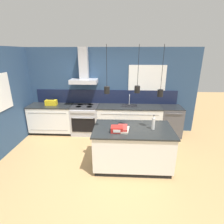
{
  "coord_description": "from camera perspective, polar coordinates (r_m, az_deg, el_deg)",
  "views": [
    {
      "loc": [
        0.46,
        -3.36,
        2.47
      ],
      "look_at": [
        0.25,
        0.73,
        1.05
      ],
      "focal_mm": 28.0,
      "sensor_mm": 36.0,
      "label": 1
    }
  ],
  "objects": [
    {
      "name": "bottle_on_island",
      "position": [
        3.78,
        13.35,
        -3.59
      ],
      "size": [
        0.07,
        0.07,
        0.32
      ],
      "color": "silver",
      "rests_on": "kitchen_island"
    },
    {
      "name": "yellow_toolbox",
      "position": [
        5.67,
        -19.25,
        2.92
      ],
      "size": [
        0.34,
        0.18,
        0.19
      ],
      "color": "gold",
      "rests_on": "counter_run_left"
    },
    {
      "name": "counter_run_sink",
      "position": [
        5.44,
        5.55,
        -2.64
      ],
      "size": [
        1.93,
        0.64,
        1.24
      ],
      "color": "black",
      "rests_on": "ground_plane"
    },
    {
      "name": "book_stack",
      "position": [
        3.66,
        3.61,
        -5.48
      ],
      "size": [
        0.27,
        0.35,
        0.08
      ],
      "color": "beige",
      "rests_on": "kitchen_island"
    },
    {
      "name": "wall_left",
      "position": [
        5.11,
        -31.63,
        3.08
      ],
      "size": [
        0.08,
        3.8,
        2.6
      ],
      "color": "navy",
      "rests_on": "ground_plane"
    },
    {
      "name": "kitchen_island",
      "position": [
        3.99,
        6.64,
        -11.23
      ],
      "size": [
        1.7,
        0.99,
        0.91
      ],
      "color": "black",
      "rests_on": "ground_plane"
    },
    {
      "name": "counter_run_left",
      "position": [
        5.85,
        -19.0,
        -2.06
      ],
      "size": [
        1.34,
        0.64,
        0.91
      ],
      "color": "black",
      "rests_on": "ground_plane"
    },
    {
      "name": "oven_range",
      "position": [
        5.54,
        -8.7,
        -2.44
      ],
      "size": [
        0.81,
        0.66,
        0.91
      ],
      "color": "#B5B5BA",
      "rests_on": "ground_plane"
    },
    {
      "name": "wall_back",
      "position": [
        5.49,
        -2.25,
        7.39
      ],
      "size": [
        5.6,
        2.08,
        2.6
      ],
      "color": "navy",
      "rests_on": "ground_plane"
    },
    {
      "name": "dishwasher",
      "position": [
        5.65,
        18.49,
        -2.83
      ],
      "size": [
        0.62,
        0.65,
        0.91
      ],
      "color": "#4C4C51",
      "rests_on": "ground_plane"
    },
    {
      "name": "red_supply_box",
      "position": [
        3.59,
        1.6,
        -5.61
      ],
      "size": [
        0.24,
        0.2,
        0.12
      ],
      "color": "red",
      "rests_on": "kitchen_island"
    },
    {
      "name": "ground_plane",
      "position": [
        4.19,
        -4.11,
        -17.02
      ],
      "size": [
        16.0,
        16.0,
        0.0
      ],
      "primitive_type": "plane",
      "color": "tan",
      "rests_on": "ground"
    }
  ]
}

